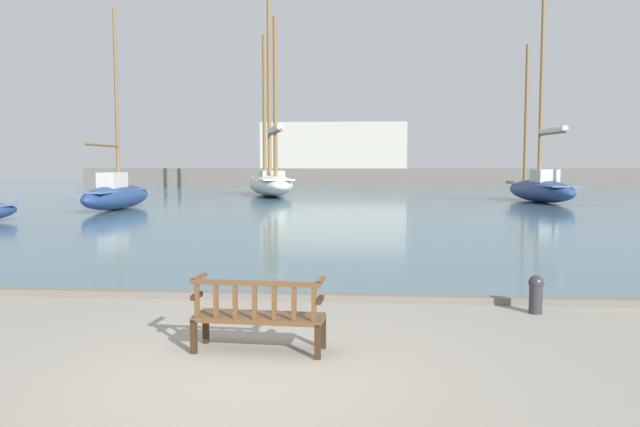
{
  "coord_description": "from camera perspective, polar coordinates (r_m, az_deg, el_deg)",
  "views": [
    {
      "loc": [
        1.42,
        -6.57,
        2.3
      ],
      "look_at": [
        0.02,
        10.0,
        1.0
      ],
      "focal_mm": 35.0,
      "sensor_mm": 36.0,
      "label": 1
    }
  ],
  "objects": [
    {
      "name": "ground_plane",
      "position": [
        7.1,
        -7.19,
        -14.46
      ],
      "size": [
        160.0,
        160.0,
        0.0
      ],
      "primitive_type": "plane",
      "color": "gray"
    },
    {
      "name": "harbor_water",
      "position": [
        50.64,
        3.23,
        1.9
      ],
      "size": [
        100.0,
        80.0,
        0.08
      ],
      "primitive_type": "cube",
      "color": "slate",
      "rests_on": "ground"
    },
    {
      "name": "quay_edge_kerb",
      "position": [
        10.75,
        -2.88,
        -7.56
      ],
      "size": [
        40.0,
        0.3,
        0.12
      ],
      "primitive_type": "cube",
      "color": "slate",
      "rests_on": "ground"
    },
    {
      "name": "park_bench",
      "position": [
        7.79,
        -5.65,
        -9.14
      ],
      "size": [
        1.63,
        0.62,
        0.92
      ],
      "color": "#322113",
      "rests_on": "ground"
    },
    {
      "name": "sailboat_far_port",
      "position": [
        44.91,
        -4.57,
        3.22
      ],
      "size": [
        5.78,
        13.28,
        15.7
      ],
      "color": "silver",
      "rests_on": "harbor_water"
    },
    {
      "name": "sailboat_centre_channel",
      "position": [
        39.52,
        19.5,
        2.4
      ],
      "size": [
        3.26,
        9.88,
        12.2
      ],
      "color": "navy",
      "rests_on": "harbor_water"
    },
    {
      "name": "sailboat_nearest_port",
      "position": [
        32.75,
        -18.08,
        1.71
      ],
      "size": [
        1.69,
        7.14,
        9.96
      ],
      "color": "navy",
      "rests_on": "harbor_water"
    },
    {
      "name": "mooring_bollard",
      "position": [
        10.28,
        19.14,
        -6.8
      ],
      "size": [
        0.23,
        0.23,
        0.6
      ],
      "color": "#2D2D33",
      "rests_on": "ground"
    },
    {
      "name": "far_breakwater",
      "position": [
        63.08,
        2.77,
        4.27
      ],
      "size": [
        56.5,
        2.4,
        6.56
      ],
      "color": "#66605B",
      "rests_on": "ground"
    }
  ]
}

